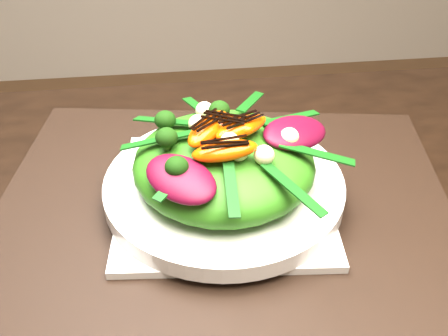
{
  "coord_description": "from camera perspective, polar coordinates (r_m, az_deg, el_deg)",
  "views": [
    {
      "loc": [
        0.12,
        -0.3,
        1.14
      ],
      "look_at": [
        0.18,
        0.15,
        0.8
      ],
      "focal_mm": 42.0,
      "sensor_mm": 36.0,
      "label": 1
    }
  ],
  "objects": [
    {
      "name": "salad_bowl",
      "position": [
        0.58,
        0.0,
        -1.94
      ],
      "size": [
        0.3,
        0.3,
        0.02
      ],
      "primitive_type": "cylinder",
      "rotation": [
        0.0,
        0.0,
        0.13
      ],
      "color": "silver",
      "rests_on": "plate_base"
    },
    {
      "name": "balsamic_drizzle",
      "position": [
        0.55,
        -0.2,
        5.58
      ],
      "size": [
        0.05,
        0.02,
        0.0
      ],
      "primitive_type": "cube",
      "rotation": [
        0.0,
        0.0,
        0.37
      ],
      "color": "black",
      "rests_on": "orange_segment"
    },
    {
      "name": "macadamia_nut",
      "position": [
        0.52,
        2.16,
        2.22
      ],
      "size": [
        0.02,
        0.02,
        0.02
      ],
      "primitive_type": "sphere",
      "rotation": [
        0.0,
        0.0,
        -0.22
      ],
      "color": "beige",
      "rests_on": "lettuce_mound"
    },
    {
      "name": "placemat",
      "position": [
        0.6,
        0.0,
        -3.49
      ],
      "size": [
        0.56,
        0.46,
        0.0
      ],
      "primitive_type": "cube",
      "rotation": [
        0.0,
        0.0,
        -0.16
      ],
      "color": "black",
      "rests_on": "dining_table"
    },
    {
      "name": "orange_segment",
      "position": [
        0.55,
        -0.2,
        4.75
      ],
      "size": [
        0.07,
        0.05,
        0.02
      ],
      "primitive_type": "ellipsoid",
      "rotation": [
        0.0,
        0.0,
        0.37
      ],
      "color": "#E74203",
      "rests_on": "lettuce_mound"
    },
    {
      "name": "broccoli_floret",
      "position": [
        0.58,
        -7.34,
        5.31
      ],
      "size": [
        0.04,
        0.04,
        0.03
      ],
      "primitive_type": "sphere",
      "rotation": [
        0.0,
        0.0,
        0.18
      ],
      "color": "black",
      "rests_on": "lettuce_mound"
    },
    {
      "name": "lettuce_mound",
      "position": [
        0.57,
        0.0,
        0.53
      ],
      "size": [
        0.25,
        0.25,
        0.07
      ],
      "primitive_type": "ellipsoid",
      "rotation": [
        0.0,
        0.0,
        0.36
      ],
      "color": "#327415",
      "rests_on": "salad_bowl"
    },
    {
      "name": "radicchio_leaf",
      "position": [
        0.57,
        7.72,
        3.85
      ],
      "size": [
        0.09,
        0.08,
        0.02
      ],
      "primitive_type": "ellipsoid",
      "rotation": [
        0.0,
        0.0,
        0.48
      ],
      "color": "#49071A",
      "rests_on": "lettuce_mound"
    },
    {
      "name": "plate_base",
      "position": [
        0.59,
        0.0,
        -3.02
      ],
      "size": [
        0.25,
        0.25,
        0.01
      ],
      "primitive_type": "cube",
      "rotation": [
        0.0,
        0.0,
        -0.09
      ],
      "color": "silver",
      "rests_on": "placemat"
    }
  ]
}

